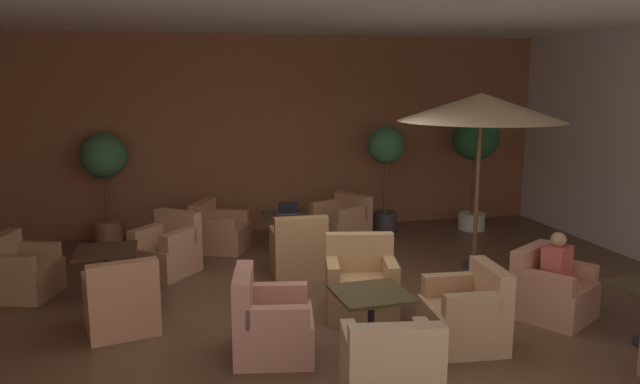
{
  "coord_description": "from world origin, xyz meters",
  "views": [
    {
      "loc": [
        -1.68,
        -6.67,
        2.71
      ],
      "look_at": [
        0.0,
        0.42,
        1.36
      ],
      "focal_mm": 34.39,
      "sensor_mm": 36.0,
      "label": 1
    }
  ],
  "objects_px": {
    "armchair_mid_center_south": "(121,303)",
    "potted_tree_left_corner": "(104,168)",
    "armchair_front_left_east": "(298,253)",
    "armchair_front_right_east": "(270,325)",
    "potted_tree_mid_left": "(386,162)",
    "iced_drink_cup": "(283,210)",
    "cafe_table_mid_center": "(107,259)",
    "cafe_table_front_left": "(286,224)",
    "armchair_front_right_west": "(466,316)",
    "potted_tree_mid_right": "(475,147)",
    "cafe_table_front_right": "(371,307)",
    "armchair_front_right_north": "(361,287)",
    "armchair_front_right_south": "(390,370)",
    "open_laptop": "(287,210)",
    "patron_blue_shirt": "(557,261)",
    "armchair_mid_center_north": "(167,251)",
    "armchair_mid_center_east": "(21,273)",
    "patio_umbrella_tall_red": "(481,108)",
    "armchair_rear_right_north": "(551,292)",
    "armchair_front_left_south": "(341,224)",
    "armchair_front_left_north": "(219,232)"
  },
  "relations": [
    {
      "from": "armchair_mid_center_south",
      "to": "potted_tree_left_corner",
      "type": "xyz_separation_m",
      "value": [
        -0.5,
        3.81,
        0.96
      ]
    },
    {
      "from": "armchair_front_left_east",
      "to": "armchair_front_right_east",
      "type": "relative_size",
      "value": 0.97
    },
    {
      "from": "potted_tree_mid_left",
      "to": "iced_drink_cup",
      "type": "relative_size",
      "value": 17.42
    },
    {
      "from": "cafe_table_mid_center",
      "to": "iced_drink_cup",
      "type": "height_order",
      "value": "iced_drink_cup"
    },
    {
      "from": "cafe_table_front_left",
      "to": "iced_drink_cup",
      "type": "relative_size",
      "value": 6.48
    },
    {
      "from": "cafe_table_front_left",
      "to": "armchair_front_right_west",
      "type": "height_order",
      "value": "armchair_front_right_west"
    },
    {
      "from": "armchair_front_right_east",
      "to": "cafe_table_mid_center",
      "type": "bearing_deg",
      "value": 130.14
    },
    {
      "from": "armchair_front_right_east",
      "to": "armchair_mid_center_south",
      "type": "bearing_deg",
      "value": 147.29
    },
    {
      "from": "potted_tree_mid_right",
      "to": "cafe_table_front_right",
      "type": "bearing_deg",
      "value": -127.19
    },
    {
      "from": "potted_tree_left_corner",
      "to": "armchair_mid_center_south",
      "type": "bearing_deg",
      "value": -82.48
    },
    {
      "from": "armchair_front_right_north",
      "to": "armchair_front_right_south",
      "type": "distance_m",
      "value": 2.01
    },
    {
      "from": "armchair_front_left_east",
      "to": "open_laptop",
      "type": "relative_size",
      "value": 2.79
    },
    {
      "from": "armchair_front_left_east",
      "to": "iced_drink_cup",
      "type": "height_order",
      "value": "armchair_front_left_east"
    },
    {
      "from": "patron_blue_shirt",
      "to": "armchair_front_right_north",
      "type": "bearing_deg",
      "value": 163.96
    },
    {
      "from": "cafe_table_front_right",
      "to": "potted_tree_mid_right",
      "type": "relative_size",
      "value": 0.36
    },
    {
      "from": "armchair_front_right_east",
      "to": "armchair_mid_center_north",
      "type": "bearing_deg",
      "value": 109.17
    },
    {
      "from": "armchair_mid_center_north",
      "to": "potted_tree_mid_right",
      "type": "relative_size",
      "value": 0.51
    },
    {
      "from": "cafe_table_front_left",
      "to": "armchair_mid_center_east",
      "type": "distance_m",
      "value": 3.78
    },
    {
      "from": "cafe_table_front_right",
      "to": "cafe_table_front_left",
      "type": "bearing_deg",
      "value": 92.95
    },
    {
      "from": "cafe_table_mid_center",
      "to": "iced_drink_cup",
      "type": "bearing_deg",
      "value": 31.92
    },
    {
      "from": "patio_umbrella_tall_red",
      "to": "armchair_mid_center_north",
      "type": "bearing_deg",
      "value": 169.48
    },
    {
      "from": "armchair_rear_right_north",
      "to": "armchair_front_left_south",
      "type": "bearing_deg",
      "value": 111.66
    },
    {
      "from": "armchair_front_left_north",
      "to": "armchair_front_left_east",
      "type": "xyz_separation_m",
      "value": [
        0.98,
        -1.57,
        0.03
      ]
    },
    {
      "from": "armchair_mid_center_north",
      "to": "armchair_front_left_south",
      "type": "bearing_deg",
      "value": 20.39
    },
    {
      "from": "potted_tree_left_corner",
      "to": "iced_drink_cup",
      "type": "height_order",
      "value": "potted_tree_left_corner"
    },
    {
      "from": "potted_tree_left_corner",
      "to": "armchair_front_right_east",
      "type": "bearing_deg",
      "value": -67.42
    },
    {
      "from": "cafe_table_front_left",
      "to": "cafe_table_mid_center",
      "type": "relative_size",
      "value": 0.95
    },
    {
      "from": "cafe_table_front_right",
      "to": "cafe_table_mid_center",
      "type": "relative_size",
      "value": 1.02
    },
    {
      "from": "armchair_rear_right_north",
      "to": "potted_tree_mid_right",
      "type": "xyz_separation_m",
      "value": [
        1.07,
        4.03,
        1.21
      ]
    },
    {
      "from": "armchair_mid_center_south",
      "to": "patron_blue_shirt",
      "type": "distance_m",
      "value": 4.87
    },
    {
      "from": "armchair_mid_center_east",
      "to": "patron_blue_shirt",
      "type": "distance_m",
      "value": 6.5
    },
    {
      "from": "armchair_front_right_south",
      "to": "open_laptop",
      "type": "height_order",
      "value": "open_laptop"
    },
    {
      "from": "potted_tree_left_corner",
      "to": "patron_blue_shirt",
      "type": "height_order",
      "value": "potted_tree_left_corner"
    },
    {
      "from": "armchair_front_right_west",
      "to": "armchair_front_right_south",
      "type": "bearing_deg",
      "value": -141.51
    },
    {
      "from": "armchair_front_right_west",
      "to": "armchair_rear_right_north",
      "type": "height_order",
      "value": "armchair_front_right_west"
    },
    {
      "from": "armchair_front_left_east",
      "to": "armchair_mid_center_north",
      "type": "xyz_separation_m",
      "value": [
        -1.79,
        0.51,
        -0.0
      ]
    },
    {
      "from": "patio_umbrella_tall_red",
      "to": "armchair_front_left_north",
      "type": "bearing_deg",
      "value": 152.1
    },
    {
      "from": "armchair_front_left_east",
      "to": "armchair_front_right_east",
      "type": "xyz_separation_m",
      "value": [
        -0.77,
        -2.4,
        -0.01
      ]
    },
    {
      "from": "patio_umbrella_tall_red",
      "to": "potted_tree_mid_right",
      "type": "xyz_separation_m",
      "value": [
        1.06,
        2.15,
        -0.8
      ]
    },
    {
      "from": "armchair_mid_center_north",
      "to": "armchair_rear_right_north",
      "type": "bearing_deg",
      "value": -31.86
    },
    {
      "from": "armchair_mid_center_north",
      "to": "armchair_mid_center_south",
      "type": "bearing_deg",
      "value": -103.23
    },
    {
      "from": "armchair_mid_center_south",
      "to": "potted_tree_mid_right",
      "type": "height_order",
      "value": "potted_tree_mid_right"
    },
    {
      "from": "armchair_front_right_east",
      "to": "potted_tree_left_corner",
      "type": "distance_m",
      "value": 5.24
    },
    {
      "from": "armchair_mid_center_east",
      "to": "cafe_table_mid_center",
      "type": "bearing_deg",
      "value": -17.53
    },
    {
      "from": "potted_tree_mid_right",
      "to": "patron_blue_shirt",
      "type": "bearing_deg",
      "value": -104.4
    },
    {
      "from": "armchair_front_right_south",
      "to": "potted_tree_mid_right",
      "type": "xyz_separation_m",
      "value": [
        3.52,
        5.43,
        1.21
      ]
    },
    {
      "from": "potted_tree_mid_right",
      "to": "potted_tree_mid_left",
      "type": "bearing_deg",
      "value": -179.15
    },
    {
      "from": "cafe_table_front_left",
      "to": "patron_blue_shirt",
      "type": "relative_size",
      "value": 1.21
    },
    {
      "from": "armchair_front_right_south",
      "to": "potted_tree_mid_right",
      "type": "distance_m",
      "value": 6.58
    },
    {
      "from": "potted_tree_left_corner",
      "to": "open_laptop",
      "type": "distance_m",
      "value": 3.12
    }
  ]
}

